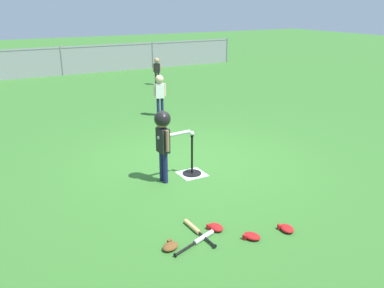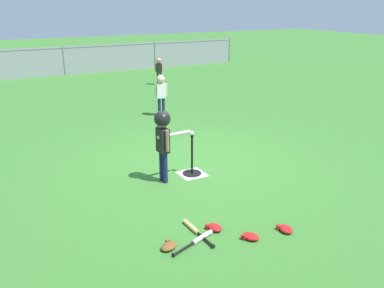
# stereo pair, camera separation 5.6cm
# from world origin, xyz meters

# --- Properties ---
(ground_plane) EXTENTS (60.00, 60.00, 0.00)m
(ground_plane) POSITION_xyz_m (0.00, 0.00, 0.00)
(ground_plane) COLOR #336B28
(home_plate) EXTENTS (0.44, 0.44, 0.01)m
(home_plate) POSITION_xyz_m (-0.35, -0.52, 0.00)
(home_plate) COLOR white
(home_plate) RESTS_ON ground_plane
(batting_tee) EXTENTS (0.32, 0.32, 0.70)m
(batting_tee) POSITION_xyz_m (-0.35, -0.52, 0.11)
(batting_tee) COLOR black
(batting_tee) RESTS_ON ground_plane
(baseball_on_tee) EXTENTS (0.07, 0.07, 0.07)m
(baseball_on_tee) POSITION_xyz_m (-0.35, -0.52, 0.74)
(baseball_on_tee) COLOR white
(baseball_on_tee) RESTS_ON batting_tee
(batter_child) EXTENTS (0.64, 0.34, 1.21)m
(batter_child) POSITION_xyz_m (-0.90, -0.56, 0.86)
(batter_child) COLOR #191E4C
(batter_child) RESTS_ON ground_plane
(fielder_near_right) EXTENTS (0.27, 0.19, 0.97)m
(fielder_near_right) POSITION_xyz_m (2.51, 7.14, 0.62)
(fielder_near_right) COLOR #262626
(fielder_near_right) RESTS_ON ground_plane
(fielder_near_left) EXTENTS (0.31, 0.21, 1.07)m
(fielder_near_left) POSITION_xyz_m (0.80, 3.23, 0.69)
(fielder_near_left) COLOR #191E4C
(fielder_near_left) RESTS_ON ground_plane
(spare_bat_silver) EXTENTS (0.67, 0.28, 0.06)m
(spare_bat_silver) POSITION_xyz_m (-1.30, -2.42, 0.03)
(spare_bat_silver) COLOR silver
(spare_bat_silver) RESTS_ON ground_plane
(spare_bat_wood) EXTENTS (0.08, 0.72, 0.06)m
(spare_bat_wood) POSITION_xyz_m (-1.23, -2.18, 0.03)
(spare_bat_wood) COLOR #DBB266
(spare_bat_wood) RESTS_ON ground_plane
(glove_by_plate) EXTENTS (0.24, 0.27, 0.07)m
(glove_by_plate) POSITION_xyz_m (-0.69, -2.68, 0.04)
(glove_by_plate) COLOR #B21919
(glove_by_plate) RESTS_ON ground_plane
(glove_near_bats) EXTENTS (0.20, 0.25, 0.07)m
(glove_near_bats) POSITION_xyz_m (-0.18, -2.75, 0.04)
(glove_near_bats) COLOR #B21919
(glove_near_bats) RESTS_ON ground_plane
(glove_tossed_aside) EXTENTS (0.27, 0.24, 0.07)m
(glove_tossed_aside) POSITION_xyz_m (-1.69, -2.38, 0.04)
(glove_tossed_aside) COLOR brown
(glove_tossed_aside) RESTS_ON ground_plane
(glove_outfield_drop) EXTENTS (0.19, 0.23, 0.07)m
(glove_outfield_drop) POSITION_xyz_m (-0.97, -2.27, 0.04)
(glove_outfield_drop) COLOR #B21919
(glove_outfield_drop) RESTS_ON ground_plane
(outfield_fence) EXTENTS (16.06, 0.06, 1.15)m
(outfield_fence) POSITION_xyz_m (0.00, 10.87, 0.62)
(outfield_fence) COLOR slate
(outfield_fence) RESTS_ON ground_plane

